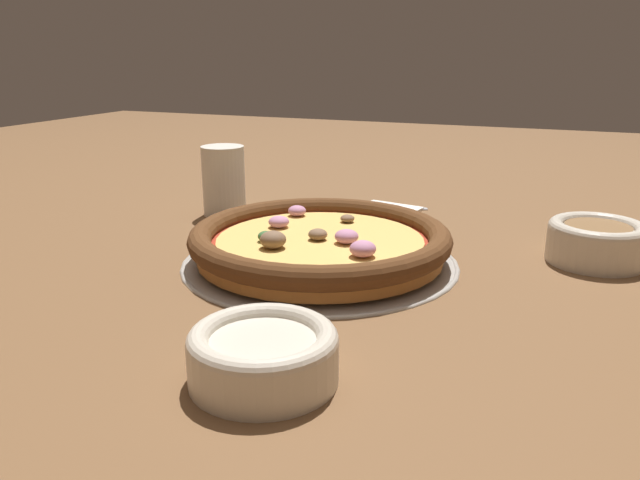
# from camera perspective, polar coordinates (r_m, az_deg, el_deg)

# --- Properties ---
(ground_plane) EXTENTS (3.00, 3.00, 0.00)m
(ground_plane) POSITION_cam_1_polar(r_m,az_deg,el_deg) (0.76, 0.00, -2.11)
(ground_plane) COLOR brown
(pizza_tray) EXTENTS (0.34, 0.34, 0.01)m
(pizza_tray) POSITION_cam_1_polar(r_m,az_deg,el_deg) (0.76, 0.00, -1.85)
(pizza_tray) COLOR #B7B2A8
(pizza_tray) RESTS_ON ground_plane
(pizza) EXTENTS (0.32, 0.32, 0.04)m
(pizza) POSITION_cam_1_polar(r_m,az_deg,el_deg) (0.76, -0.01, -0.11)
(pizza) COLOR #A86B33
(pizza) RESTS_ON pizza_tray
(bowl_near) EXTENTS (0.12, 0.12, 0.04)m
(bowl_near) POSITION_cam_1_polar(r_m,az_deg,el_deg) (0.50, -5.22, -10.27)
(bowl_near) COLOR beige
(bowl_near) RESTS_ON ground_plane
(bowl_far) EXTENTS (0.12, 0.12, 0.05)m
(bowl_far) POSITION_cam_1_polar(r_m,az_deg,el_deg) (0.83, 23.96, -0.01)
(bowl_far) COLOR beige
(bowl_far) RESTS_ON ground_plane
(drinking_cup) EXTENTS (0.07, 0.07, 0.11)m
(drinking_cup) POSITION_cam_1_polar(r_m,az_deg,el_deg) (0.99, -8.79, 5.36)
(drinking_cup) COLOR silver
(drinking_cup) RESTS_ON ground_plane
(napkin) EXTENTS (0.15, 0.12, 0.01)m
(napkin) POSITION_cam_1_polar(r_m,az_deg,el_deg) (1.00, 5.28, 2.64)
(napkin) COLOR white
(napkin) RESTS_ON ground_plane
(fork) EXTENTS (0.09, 0.17, 0.00)m
(fork) POSITION_cam_1_polar(r_m,az_deg,el_deg) (1.02, 4.14, 2.84)
(fork) COLOR #B7B7BC
(fork) RESTS_ON ground_plane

